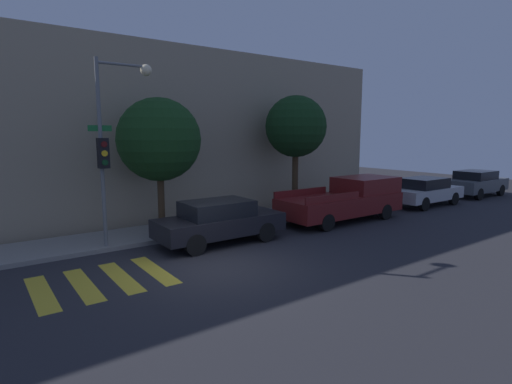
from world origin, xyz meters
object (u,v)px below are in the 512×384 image
Objects in this scene: sedan_near_corner at (219,221)px; sedan_middle at (425,191)px; tree_near_corner at (159,140)px; pickup_truck at (347,199)px; tree_midblock at (296,127)px; sedan_far_end at (476,183)px; traffic_light_pole at (113,132)px.

sedan_near_corner is 0.99× the size of sedan_middle.
sedan_near_corner is at bearing -63.46° from tree_near_corner.
pickup_truck reaches higher than sedan_middle.
sedan_middle is (12.10, 0.00, -0.01)m from sedan_near_corner.
tree_midblock reaches higher than pickup_truck.
sedan_near_corner is 0.81× the size of tree_midblock.
sedan_far_end is at bearing 0.00° from sedan_middle.
traffic_light_pole is at bearing -173.53° from tree_midblock.
sedan_middle is (15.07, -1.27, -2.91)m from traffic_light_pole.
sedan_near_corner is at bearing -157.29° from tree_midblock.
traffic_light_pole is 4.35m from sedan_near_corner.
sedan_middle is 0.89× the size of tree_near_corner.
tree_midblock is at bearing 22.71° from sedan_near_corner.
sedan_far_end is at bearing -3.57° from traffic_light_pole.
tree_near_corner reaches higher than sedan_near_corner.
traffic_light_pole is at bearing 176.43° from sedan_far_end.
traffic_light_pole is 8.30m from tree_midblock.
sedan_near_corner is at bearing -23.17° from traffic_light_pole.
traffic_light_pole is at bearing 172.16° from pickup_truck.
tree_near_corner reaches higher than pickup_truck.
sedan_near_corner is 0.76× the size of pickup_truck.
pickup_truck is 3.88m from tree_midblock.
traffic_light_pole is 1.38× the size of sedan_far_end.
sedan_middle is 1.02× the size of sedan_far_end.
tree_midblock is at bearing 0.00° from tree_near_corner.
tree_near_corner is at bearing 170.50° from sedan_middle.
sedan_far_end is 0.87× the size of tree_near_corner.
traffic_light_pole is 15.40m from sedan_middle.
pickup_truck reaches higher than sedan_far_end.
tree_near_corner is (-7.37, 2.21, 2.53)m from pickup_truck.
pickup_truck is 1.07× the size of tree_midblock.
sedan_middle is 0.82× the size of tree_midblock.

